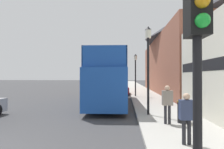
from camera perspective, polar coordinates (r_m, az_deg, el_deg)
The scene contains 11 objects.
ground_plane at distance 25.67m, azimuth -5.99°, elevation -5.62°, with size 144.00×144.00×0.00m, color #3D3D3F.
sidewalk at distance 22.40m, azimuth 10.16°, elevation -6.17°, with size 3.33×108.00×0.14m.
brick_terrace_rear at distance 24.76m, azimuth 20.65°, elevation 5.81°, with size 6.00×21.18×9.99m.
tour_bus at distance 14.32m, azimuth -1.06°, elevation -2.48°, with size 2.94×10.20×3.97m.
parked_car_ahead_of_bus at distance 21.82m, azimuth 2.83°, elevation -4.71°, with size 2.04×4.18×1.45m.
pedestrian_nearest at distance 6.03m, azimuth 23.14°, elevation -11.64°, with size 0.42×0.23×1.60m.
pedestrian_second at distance 8.27m, azimuth 17.62°, elevation -8.15°, with size 0.45×0.25×1.71m.
traffic_signal at distance 2.67m, azimuth 26.24°, elevation 9.28°, with size 0.28×0.42×3.52m.
lamp_post_nearest at distance 9.97m, azimuth 11.71°, elevation 6.64°, with size 0.35×0.35×4.92m.
lamp_post_second at distance 18.81m, azimuth 7.66°, elevation 2.50°, with size 0.35×0.35×4.52m.
litter_bin at distance 8.77m, azimuth 22.02°, elevation -11.00°, with size 0.48×0.48×1.01m.
Camera 1 is at (4.51, -4.17, 2.27)m, focal length 28.00 mm.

